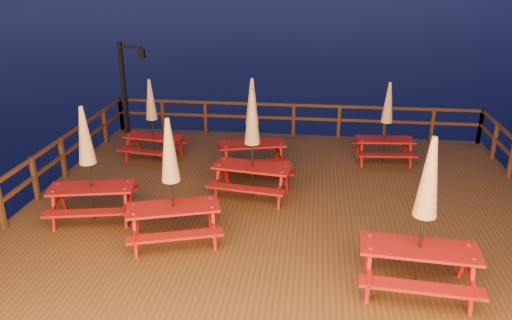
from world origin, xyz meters
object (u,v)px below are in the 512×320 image
object	(u,v)px
picnic_table_1	(386,122)
picnic_table_2	(252,143)
lamp_post	(128,80)
picnic_table_0	(171,180)

from	to	relation	value
picnic_table_1	picnic_table_2	size ratio (longest dim) A/B	0.87
lamp_post	picnic_table_0	xyz separation A→B (m)	(3.33, -6.71, -0.43)
picnic_table_0	picnic_table_1	distance (m)	6.87
picnic_table_1	picnic_table_0	bearing A→B (deg)	-138.36
lamp_post	picnic_table_0	size ratio (longest dim) A/B	1.15
picnic_table_1	picnic_table_2	world-z (taller)	picnic_table_2
lamp_post	picnic_table_2	xyz separation A→B (m)	(4.63, -4.41, -0.42)
picnic_table_1	picnic_table_2	xyz separation A→B (m)	(-3.43, -2.69, 0.18)
picnic_table_0	picnic_table_1	size ratio (longest dim) A/B	1.13
lamp_post	picnic_table_1	bearing A→B (deg)	-12.06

